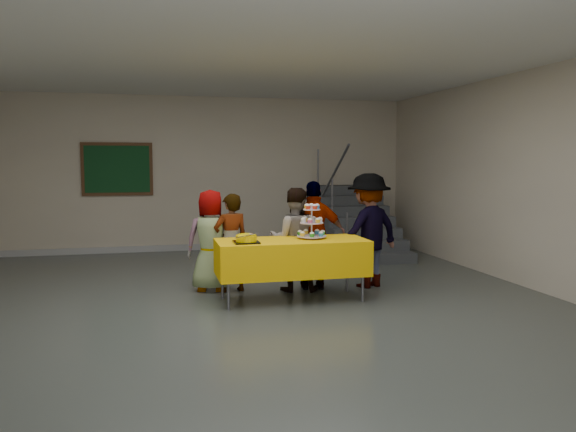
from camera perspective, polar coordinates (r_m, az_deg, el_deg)
The scene contains 11 objects.
room_shell at distance 6.21m, azimuth -4.08°, elevation 9.09°, with size 10.00×10.04×3.02m.
bake_table at distance 7.06m, azimuth 0.38°, elevation -4.15°, with size 1.88×0.78×0.77m.
cupcake_stand at distance 7.14m, azimuth 2.42°, elevation -0.83°, with size 0.38×0.38×0.44m.
bear_cake at distance 6.78m, azimuth -4.27°, elevation -2.24°, with size 0.32×0.36×0.12m.
schoolchild_a at distance 7.64m, azimuth -7.84°, elevation -2.47°, with size 0.67×0.44×1.37m, color #5C5C65.
schoolchild_b at distance 7.56m, azimuth -5.81°, elevation -2.72°, with size 0.48×0.32×1.32m, color slate.
schoolchild_c at distance 7.56m, azimuth 0.63°, elevation -2.41°, with size 0.68×0.53×1.40m, color slate.
schoolchild_d at distance 7.68m, azimuth 2.69°, elevation -1.96°, with size 0.87×0.36×1.48m, color slate.
schoolchild_e at distance 7.88m, azimuth 8.18°, elevation -1.45°, with size 1.02×0.59×1.58m, color slate.
staircase at distance 10.95m, azimuth 6.45°, elevation -1.06°, with size 1.30×2.40×2.04m.
noticeboard at distance 11.08m, azimuth -16.95°, elevation 4.58°, with size 1.30×0.05×1.00m.
Camera 1 is at (-1.02, -6.09, 1.75)m, focal length 35.00 mm.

